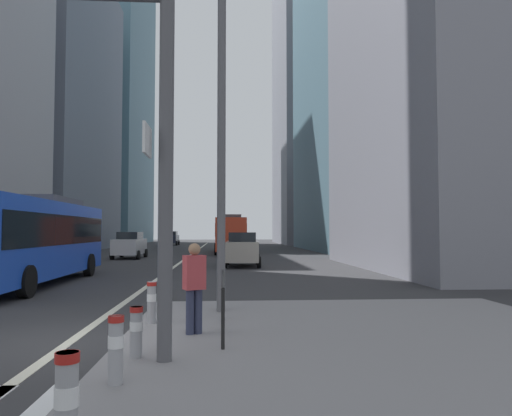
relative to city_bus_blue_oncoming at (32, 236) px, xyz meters
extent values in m
plane|color=#303033|center=(4.41, 10.50, -1.84)|extent=(160.00, 160.00, 0.00)
cube|color=gray|center=(9.91, -10.50, -1.76)|extent=(9.00, 10.00, 0.15)
cube|color=beige|center=(4.41, 20.50, -1.83)|extent=(0.20, 80.00, 0.01)
cube|color=slate|center=(-11.59, 32.93, 13.54)|extent=(10.88, 22.08, 30.75)
cube|color=slate|center=(-11.59, 60.55, 23.98)|extent=(10.88, 23.95, 51.64)
cube|color=slate|center=(21.41, 29.97, 16.63)|extent=(10.79, 23.85, 36.92)
cube|color=gray|center=(21.41, 56.42, 21.45)|extent=(11.30, 20.18, 46.56)
cube|color=blue|center=(0.00, -0.03, -0.11)|extent=(2.63, 10.95, 2.75)
cube|color=black|center=(0.00, -0.03, 0.23)|extent=(2.67, 10.73, 1.10)
cube|color=#4C4C51|center=(-0.02, 1.61, 1.41)|extent=(1.80, 3.95, 0.30)
cylinder|color=black|center=(1.24, -3.51, -1.34)|extent=(0.31, 1.00, 1.00)
cylinder|color=black|center=(1.16, 3.48, -1.34)|extent=(0.31, 1.00, 1.00)
cylinder|color=black|center=(-1.24, 3.45, -1.34)|extent=(0.31, 1.00, 1.00)
cube|color=red|center=(7.74, 25.12, -0.11)|extent=(2.50, 11.68, 2.75)
cube|color=black|center=(7.74, 25.12, 0.23)|extent=(2.54, 11.45, 1.10)
cube|color=#4C4C51|center=(7.74, 23.36, 1.41)|extent=(1.75, 4.21, 0.30)
cylinder|color=black|center=(6.55, 28.85, -1.34)|extent=(0.30, 1.00, 1.00)
cylinder|color=black|center=(8.95, 28.85, -1.34)|extent=(0.30, 1.00, 1.00)
cylinder|color=black|center=(6.54, 21.38, -1.34)|extent=(0.30, 1.00, 1.00)
cylinder|color=black|center=(8.94, 21.38, -1.34)|extent=(0.30, 1.00, 1.00)
cube|color=silver|center=(0.25, 17.27, -0.97)|extent=(1.85, 4.39, 1.10)
cube|color=black|center=(0.25, 17.42, -0.16)|extent=(1.53, 2.38, 0.52)
cylinder|color=black|center=(1.14, 15.77, -1.52)|extent=(0.23, 0.64, 0.64)
cylinder|color=black|center=(-0.68, 15.80, -1.52)|extent=(0.23, 0.64, 0.64)
cylinder|color=black|center=(1.18, 18.73, -1.52)|extent=(0.23, 0.64, 0.64)
cylinder|color=black|center=(-0.64, 18.76, -1.52)|extent=(0.23, 0.64, 0.64)
cube|color=gold|center=(7.72, 35.99, -0.97)|extent=(1.83, 4.04, 1.10)
cube|color=black|center=(7.72, 35.84, -0.16)|extent=(1.52, 2.19, 0.52)
cylinder|color=black|center=(6.79, 37.34, -1.52)|extent=(0.23, 0.64, 0.64)
cylinder|color=black|center=(8.61, 37.37, -1.52)|extent=(0.23, 0.64, 0.64)
cylinder|color=black|center=(6.82, 34.61, -1.52)|extent=(0.23, 0.64, 0.64)
cylinder|color=black|center=(8.64, 34.64, -1.52)|extent=(0.23, 0.64, 0.64)
cube|color=#B2A899|center=(8.25, 8.91, -0.97)|extent=(1.96, 4.23, 1.10)
cube|color=black|center=(8.25, 8.76, -0.16)|extent=(1.59, 2.31, 0.52)
cylinder|color=black|center=(7.41, 10.36, -1.52)|extent=(0.25, 0.65, 0.64)
cylinder|color=black|center=(9.22, 10.28, -1.52)|extent=(0.25, 0.65, 0.64)
cylinder|color=black|center=(7.28, 7.54, -1.52)|extent=(0.25, 0.65, 0.64)
cylinder|color=black|center=(9.10, 7.46, -1.52)|extent=(0.25, 0.65, 0.64)
cube|color=#232838|center=(-0.16, 48.30, -0.97)|extent=(1.81, 4.34, 1.10)
cube|color=black|center=(-0.16, 48.45, -0.16)|extent=(1.51, 2.35, 0.52)
cylinder|color=black|center=(0.74, 46.82, -1.52)|extent=(0.22, 0.64, 0.64)
cylinder|color=black|center=(-1.08, 46.83, -1.52)|extent=(0.22, 0.64, 0.64)
cylinder|color=black|center=(0.76, 49.76, -1.52)|extent=(0.22, 0.64, 0.64)
cylinder|color=black|center=(-1.06, 49.78, -1.52)|extent=(0.22, 0.64, 0.64)
cylinder|color=#515156|center=(6.36, -11.37, 1.31)|extent=(0.22, 0.22, 6.00)
cube|color=white|center=(6.11, -11.55, 1.51)|extent=(0.04, 0.60, 0.44)
cylinder|color=#56565B|center=(7.15, -7.15, 2.31)|extent=(0.20, 0.20, 8.00)
cylinder|color=#99999E|center=(5.97, -14.50, -1.23)|extent=(0.18, 0.18, 0.92)
cylinder|color=white|center=(5.97, -14.50, -1.12)|extent=(0.19, 0.19, 0.17)
cylinder|color=#B21E19|center=(5.97, -14.50, -0.81)|extent=(0.20, 0.20, 0.08)
cylinder|color=#99999E|center=(5.89, -12.40, -1.27)|extent=(0.18, 0.18, 0.84)
cylinder|color=white|center=(5.89, -12.40, -1.16)|extent=(0.19, 0.19, 0.15)
cylinder|color=#B21E19|center=(5.89, -12.40, -0.89)|extent=(0.20, 0.20, 0.08)
cylinder|color=#99999E|center=(5.92, -11.16, -1.31)|extent=(0.18, 0.18, 0.76)
cylinder|color=white|center=(5.92, -11.16, -1.22)|extent=(0.19, 0.19, 0.14)
cylinder|color=#B21E19|center=(5.92, -11.16, -0.97)|extent=(0.20, 0.20, 0.08)
cylinder|color=#99999E|center=(5.75, -8.53, -1.26)|extent=(0.18, 0.18, 0.84)
cylinder|color=white|center=(5.75, -8.53, -1.16)|extent=(0.19, 0.19, 0.15)
cylinder|color=#B21E19|center=(5.75, -8.53, -0.88)|extent=(0.20, 0.20, 0.08)
cylinder|color=black|center=(7.21, -10.74, -1.21)|extent=(0.06, 0.06, 0.95)
cylinder|color=black|center=(7.21, -9.45, -1.21)|extent=(0.06, 0.06, 0.95)
cylinder|color=black|center=(7.21, -8.15, -1.21)|extent=(0.06, 0.06, 0.95)
cylinder|color=black|center=(7.21, -6.86, -1.21)|extent=(0.06, 0.06, 0.95)
cylinder|color=black|center=(7.21, -8.80, -0.74)|extent=(0.06, 3.88, 0.06)
cylinder|color=#2D334C|center=(6.61, -9.61, -1.28)|extent=(0.15, 0.15, 0.81)
cylinder|color=#2D334C|center=(6.75, -9.55, -1.28)|extent=(0.15, 0.15, 0.81)
cube|color=#B73D42|center=(6.68, -9.58, -0.56)|extent=(0.45, 0.38, 0.63)
sphere|color=#9E7556|center=(6.68, -9.58, -0.13)|extent=(0.22, 0.22, 0.22)
camera|label=1|loc=(7.23, -18.47, 0.21)|focal=33.46mm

